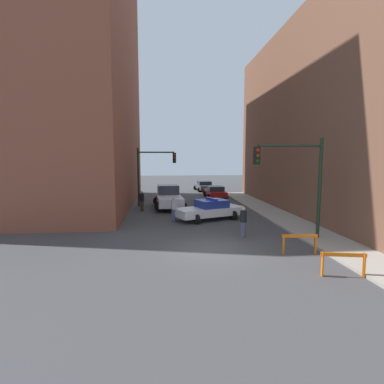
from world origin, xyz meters
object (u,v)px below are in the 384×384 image
object	(u,v)px
parked_car_mid	(204,186)
police_car	(210,209)
pedestrian_crossing	(174,209)
barrier_mid	(300,241)
traffic_light_far	(151,168)
pedestrian_sidewalk	(243,221)
parked_car_near	(215,192)
pedestrian_corner	(142,201)
barrier_front	(343,260)
traffic_light_near	(299,173)
white_truck	(169,197)

from	to	relation	value
parked_car_mid	police_car	bearing A→B (deg)	-101.35
police_car	pedestrian_crossing	bearing A→B (deg)	74.61
pedestrian_crossing	barrier_mid	bearing A→B (deg)	110.89
traffic_light_far	pedestrian_sidewalk	size ratio (longest dim) A/B	3.13
parked_car_near	barrier_mid	bearing A→B (deg)	-88.76
pedestrian_corner	police_car	bearing A→B (deg)	-75.88
barrier_front	parked_car_mid	bearing A→B (deg)	92.33
traffic_light_near	traffic_light_far	world-z (taller)	traffic_light_near
pedestrian_crossing	barrier_front	bearing A→B (deg)	104.92
pedestrian_corner	traffic_light_near	bearing A→B (deg)	-85.64
traffic_light_near	parked_car_near	distance (m)	17.02
white_truck	traffic_light_near	bearing A→B (deg)	-63.02
pedestrian_corner	barrier_front	bearing A→B (deg)	-98.42
pedestrian_corner	barrier_front	xyz separation A→B (m)	(8.20, -14.35, -0.24)
barrier_mid	parked_car_near	bearing A→B (deg)	91.50
pedestrian_sidewalk	pedestrian_crossing	bearing A→B (deg)	-160.95
police_car	white_truck	xyz separation A→B (m)	(-2.76, 5.36, 0.18)
traffic_light_far	police_car	world-z (taller)	traffic_light_far
white_truck	pedestrian_sidewalk	size ratio (longest dim) A/B	3.32
pedestrian_sidewalk	traffic_light_near	bearing A→B (deg)	49.45
police_car	parked_car_near	xyz separation A→B (m)	(2.35, 11.09, -0.05)
parked_car_near	pedestrian_crossing	distance (m)	12.37
parked_car_near	pedestrian_sidewalk	world-z (taller)	pedestrian_sidewalk
parked_car_mid	traffic_light_far	bearing A→B (deg)	-123.42
traffic_light_far	pedestrian_crossing	world-z (taller)	traffic_light_far
pedestrian_crossing	pedestrian_corner	size ratio (longest dim) A/B	1.00
police_car	pedestrian_corner	distance (m)	6.27
white_truck	parked_car_near	size ratio (longest dim) A/B	1.28
police_car	barrier_front	xyz separation A→B (m)	(3.24, -10.51, -0.11)
pedestrian_crossing	traffic_light_far	bearing A→B (deg)	-89.57
pedestrian_crossing	pedestrian_sidewalk	bearing A→B (deg)	115.13
barrier_front	white_truck	bearing A→B (deg)	110.69
white_truck	parked_car_mid	world-z (taller)	white_truck
white_truck	pedestrian_crossing	world-z (taller)	white_truck
parked_car_mid	pedestrian_crossing	distance (m)	18.97
traffic_light_far	white_truck	world-z (taller)	traffic_light_far
white_truck	barrier_front	distance (m)	16.97
white_truck	pedestrian_crossing	distance (m)	5.63
traffic_light_far	white_truck	distance (m)	3.12
traffic_light_near	parked_car_near	bearing A→B (deg)	94.68
parked_car_near	pedestrian_crossing	xyz separation A→B (m)	(-4.88, -11.36, 0.19)
traffic_light_far	police_car	xyz separation A→B (m)	(4.32, -6.42, -2.67)
traffic_light_near	barrier_mid	size ratio (longest dim) A/B	3.25
parked_car_mid	barrier_mid	bearing A→B (deg)	-93.13
police_car	pedestrian_sidewalk	xyz separation A→B (m)	(1.12, -4.68, 0.14)
traffic_light_far	pedestrian_corner	size ratio (longest dim) A/B	3.13
white_truck	pedestrian_corner	bearing A→B (deg)	-148.77
pedestrian_sidewalk	white_truck	bearing A→B (deg)	-179.47
parked_car_near	parked_car_mid	bearing A→B (deg)	91.98
pedestrian_crossing	barrier_mid	distance (m)	9.30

